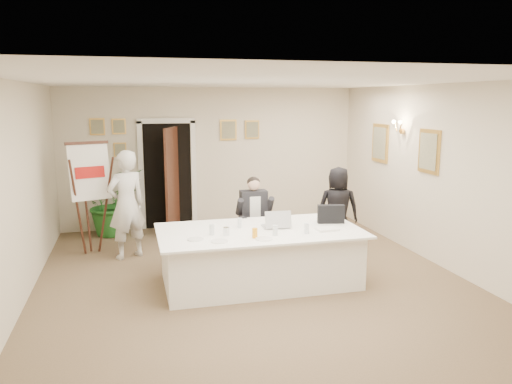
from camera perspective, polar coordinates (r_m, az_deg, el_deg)
The scene contains 28 objects.
floor at distance 7.23m, azimuth -0.34°, elevation -10.22°, with size 7.00×7.00×0.00m, color brown.
ceiling at distance 6.76m, azimuth -0.36°, elevation 12.56°, with size 6.00×7.00×0.02m, color white.
wall_back at distance 10.26m, azimuth -5.10°, elevation 3.99°, with size 6.00×0.10×2.80m, color beige.
wall_front at distance 3.66m, azimuth 13.18°, elevation -8.25°, with size 6.00×0.10×2.80m, color beige.
wall_left at distance 6.80m, azimuth -25.70°, elevation -0.35°, with size 0.10×7.00×2.80m, color beige.
wall_right at distance 8.11m, azimuth 20.68°, elevation 1.62°, with size 0.10×7.00×2.80m, color beige.
doorway at distance 10.02m, azimuth -9.88°, elevation 1.66°, with size 1.14×0.86×2.20m.
pictures_back_wall at distance 10.09m, azimuth -9.63°, elevation 6.34°, with size 3.40×0.06×0.80m, color gold, non-canonical shape.
pictures_right_wall at distance 9.06m, azimuth 16.34°, elevation 4.97°, with size 0.06×2.20×0.80m, color gold, non-canonical shape.
wall_sconce at distance 9.00m, azimuth 16.07°, elevation 7.19°, with size 0.20×0.30×0.24m, color gold, non-canonical shape.
conference_table at distance 7.07m, azimuth 0.41°, elevation -7.32°, with size 2.82×1.50×0.78m.
seated_man at distance 8.08m, azimuth -0.20°, elevation -2.94°, with size 0.58×0.62×1.36m, color black, non-canonical shape.
flip_chart at distance 8.70m, azimuth -18.45°, elevation -1.31°, with size 0.67×0.50×1.86m.
standing_man at distance 8.33m, azimuth -14.58°, elevation -1.42°, with size 0.65×0.42×1.77m, color silver.
standing_woman at distance 8.67m, azimuth 9.34°, elevation -1.86°, with size 0.70×0.46×1.44m, color black.
potted_palm at distance 9.91m, azimuth -16.18°, elevation -1.11°, with size 1.14×0.99×1.27m, color #216522.
laptop at distance 7.08m, azimuth 2.25°, elevation -2.91°, with size 0.37×0.38×0.28m, color #B7BABC, non-canonical shape.
laptop_bag at distance 7.38m, azimuth 8.56°, elevation -2.51°, with size 0.39×0.11×0.27m, color black.
paper_stack at distance 7.01m, azimuth 8.12°, elevation -4.21°, with size 0.30×0.21×0.03m, color white.
plate_left at distance 6.51m, azimuth -6.92°, elevation -5.39°, with size 0.21×0.21×0.01m, color white.
plate_mid at distance 6.40m, azimuth -4.19°, elevation -5.63°, with size 0.22×0.22×0.01m, color white.
plate_near at distance 6.49m, azimuth 0.93°, elevation -5.37°, with size 0.22×0.22×0.01m, color white.
glass_a at distance 6.72m, azimuth -5.06°, elevation -4.31°, with size 0.07×0.07×0.14m, color silver.
glass_b at distance 6.66m, azimuth 2.21°, elevation -4.40°, with size 0.06×0.06×0.14m, color silver.
glass_c at distance 6.78m, azimuth 5.79°, elevation -4.18°, with size 0.07×0.07×0.14m, color silver.
glass_d at distance 7.05m, azimuth -1.88°, elevation -3.55°, with size 0.06×0.06×0.14m, color silver.
oj_glass at distance 6.54m, azimuth -0.13°, elevation -4.72°, with size 0.07×0.07×0.13m, color orange.
steel_jug at distance 6.68m, azimuth -3.42°, elevation -4.51°, with size 0.08×0.08×0.11m, color silver.
Camera 1 is at (-1.63, -6.56, 2.56)m, focal length 35.00 mm.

